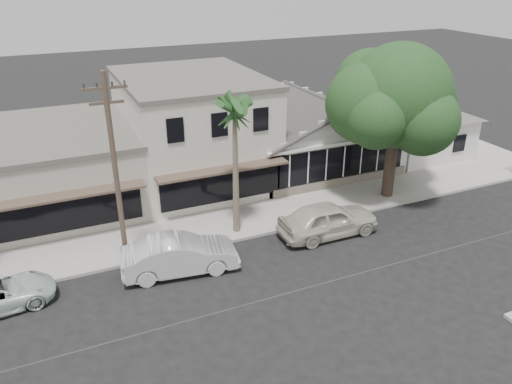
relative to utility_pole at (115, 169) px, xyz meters
name	(u,v)px	position (x,y,z in m)	size (l,w,h in m)	color
ground	(350,276)	(9.00, -5.20, -4.79)	(140.00, 140.00, 0.00)	black
sidewalk_north	(141,242)	(1.00, 1.55, -4.71)	(90.00, 3.50, 0.15)	#9E9991
corner_shop	(312,130)	(14.00, 7.27, -2.17)	(10.40, 8.60, 5.10)	white
side_cottage	(416,134)	(22.20, 6.30, -3.29)	(6.00, 6.00, 3.00)	white
row_building_near	(193,131)	(6.00, 8.30, -1.54)	(8.00, 10.00, 6.50)	silver
row_building_midnear	(42,170)	(-3.00, 8.30, -2.69)	(10.00, 10.00, 4.20)	#BBB5A7
utility_pole	(115,169)	(0.00, 0.00, 0.00)	(1.80, 0.24, 9.00)	brown
car_0	(328,219)	(10.05, -1.51, -3.89)	(2.12, 5.27, 1.79)	beige
car_1	(180,255)	(2.13, -1.70, -3.92)	(1.83, 5.25, 1.73)	silver
shade_tree	(394,98)	(15.64, 1.24, 1.21)	(8.21, 7.42, 9.11)	#423528
palm_east	(234,110)	(5.80, 0.57, 1.80)	(3.25, 3.25, 7.71)	#726651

